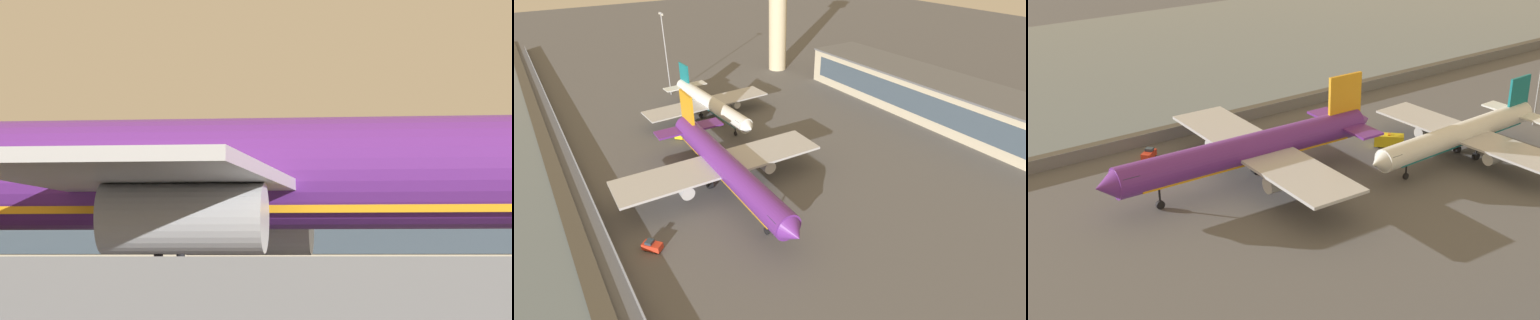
{
  "view_description": "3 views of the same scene",
  "coord_description": "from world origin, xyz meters",
  "views": [
    {
      "loc": [
        14.38,
        -55.82,
        2.21
      ],
      "look_at": [
        7.47,
        6.73,
        6.38
      ],
      "focal_mm": 105.0,
      "sensor_mm": 36.0,
      "label": 1
    },
    {
      "loc": [
        67.44,
        -21.2,
        45.59
      ],
      "look_at": [
        6.56,
        18.1,
        4.01
      ],
      "focal_mm": 28.0,
      "sensor_mm": 36.0,
      "label": 2
    },
    {
      "loc": [
        62.05,
        94.38,
        49.48
      ],
      "look_at": [
        0.04,
        8.36,
        2.57
      ],
      "focal_mm": 50.0,
      "sensor_mm": 36.0,
      "label": 3
    }
  ],
  "objects": [
    {
      "name": "ground_plane",
      "position": [
        0.0,
        0.0,
        0.0
      ],
      "size": [
        500.0,
        500.0,
        0.0
      ],
      "primitive_type": "plane",
      "color": "#565659"
    },
    {
      "name": "cargo_jet_purple",
      "position": [
        5.98,
        7.85,
        5.66
      ],
      "size": [
        49.74,
        42.36,
        14.83
      ],
      "color": "#602889",
      "rests_on": "ground"
    },
    {
      "name": "terminal_building",
      "position": [
        3.74,
        74.68,
        5.49
      ],
      "size": [
        86.81,
        17.58,
        10.96
      ],
      "color": "#BCB299",
      "rests_on": "ground"
    },
    {
      "name": "baggage_tug",
      "position": [
        15.16,
        -10.5,
        0.81
      ],
      "size": [
        3.47,
        3.3,
        1.8
      ],
      "color": "red",
      "rests_on": "ground"
    }
  ]
}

